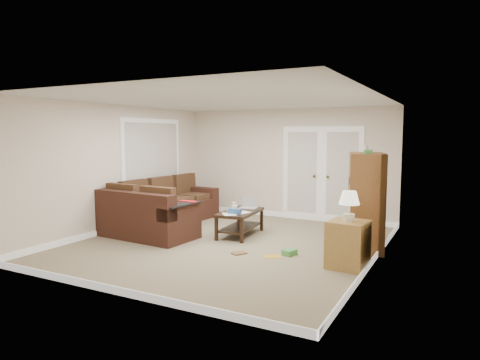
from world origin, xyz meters
The scene contains 17 objects.
floor centered at (0.00, 0.00, 0.00)m, with size 5.50×5.50×0.00m, color gray.
ceiling centered at (0.00, 0.00, 2.50)m, with size 5.00×5.50×0.02m, color silver.
wall_left centered at (-2.50, 0.00, 1.25)m, with size 0.02×5.50×2.50m, color white.
wall_right centered at (2.50, 0.00, 1.25)m, with size 0.02×5.50×2.50m, color white.
wall_back centered at (0.00, 2.75, 1.25)m, with size 5.00×0.02×2.50m, color white.
wall_front centered at (0.00, -2.75, 1.25)m, with size 5.00×0.02×2.50m, color white.
baseboards centered at (0.00, 0.00, 0.05)m, with size 5.00×5.50×0.10m, color white, non-canonical shape.
french_doors centered at (0.85, 2.71, 1.04)m, with size 1.80×0.05×2.13m.
window_left centered at (-2.46, 1.00, 1.55)m, with size 0.05×1.92×1.42m.
sectional_sofa centered at (-1.84, 0.43, 0.35)m, with size 1.99×3.01×0.89m.
coffee_table centered at (-0.10, 0.66, 0.26)m, with size 0.69×1.21×0.79m.
tv_armoire centered at (2.20, 0.78, 0.81)m, with size 0.79×1.11×1.73m.
side_cabinet centered at (2.20, -0.40, 0.40)m, with size 0.57×0.57×1.11m.
space_heater centered at (1.80, 2.45, 0.16)m, with size 0.13×0.11×0.32m, color silver.
floor_magazine centered at (1.03, -0.38, 0.00)m, with size 0.26×0.21×0.01m, color gold.
floor_greenbox centered at (1.22, -0.18, 0.04)m, with size 0.16×0.21×0.09m, color #449644.
floor_book centered at (0.41, -0.44, 0.01)m, with size 0.17×0.23×0.02m, color brown.
Camera 1 is at (3.61, -6.44, 1.90)m, focal length 32.00 mm.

